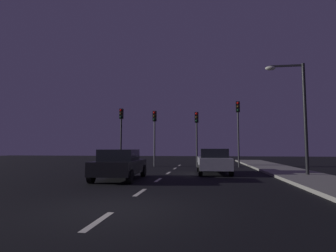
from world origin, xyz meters
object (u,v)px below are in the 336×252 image
(traffic_signal_center_left, at_px, (155,127))
(traffic_signal_center_right, at_px, (197,128))
(traffic_signal_far_left, at_px, (121,126))
(car_stopped_ahead, at_px, (213,161))
(car_adjacent_lane, at_px, (120,164))
(traffic_signal_far_right, at_px, (238,121))
(street_lamp_right, at_px, (298,106))

(traffic_signal_center_left, relative_size, traffic_signal_center_right, 1.03)
(traffic_signal_far_left, distance_m, traffic_signal_center_right, 6.63)
(traffic_signal_far_left, height_order, car_stopped_ahead, traffic_signal_far_left)
(traffic_signal_far_left, bearing_deg, car_stopped_ahead, -37.32)
(traffic_signal_center_left, bearing_deg, traffic_signal_far_left, 179.99)
(car_stopped_ahead, relative_size, car_adjacent_lane, 0.97)
(traffic_signal_far_left, bearing_deg, traffic_signal_center_right, -0.01)
(car_stopped_ahead, height_order, car_adjacent_lane, car_stopped_ahead)
(traffic_signal_center_right, relative_size, traffic_signal_far_right, 0.85)
(car_adjacent_lane, relative_size, street_lamp_right, 0.67)
(traffic_signal_far_left, height_order, traffic_signal_center_left, traffic_signal_far_left)
(car_adjacent_lane, bearing_deg, traffic_signal_center_left, 90.43)
(car_stopped_ahead, bearing_deg, traffic_signal_center_left, 128.95)
(traffic_signal_center_right, bearing_deg, car_adjacent_lane, -110.10)
(traffic_signal_far_right, bearing_deg, car_adjacent_lane, -125.72)
(traffic_signal_center_right, height_order, street_lamp_right, street_lamp_right)
(traffic_signal_center_left, height_order, car_adjacent_lane, traffic_signal_center_left)
(traffic_signal_far_left, distance_m, traffic_signal_far_right, 10.06)
(traffic_signal_far_right, relative_size, car_adjacent_lane, 1.30)
(traffic_signal_center_left, xyz_separation_m, car_stopped_ahead, (4.80, -5.94, -2.59))
(traffic_signal_far_right, bearing_deg, traffic_signal_center_right, -179.97)
(traffic_signal_far_left, relative_size, traffic_signal_far_right, 0.92)
(traffic_signal_center_left, height_order, street_lamp_right, street_lamp_right)
(traffic_signal_far_left, xyz_separation_m, traffic_signal_center_right, (6.63, -0.00, -0.27))
(traffic_signal_far_left, xyz_separation_m, street_lamp_right, (12.40, -7.23, 0.34))
(street_lamp_right, bearing_deg, traffic_signal_far_left, 149.76)
(traffic_signal_far_left, xyz_separation_m, traffic_signal_far_right, (10.06, 0.00, 0.26))
(traffic_signal_center_left, xyz_separation_m, car_adjacent_lane, (0.07, -9.72, -2.60))
(traffic_signal_center_left, xyz_separation_m, traffic_signal_center_right, (3.63, -0.00, -0.10))
(traffic_signal_far_left, relative_size, car_stopped_ahead, 1.24)
(traffic_signal_far_left, distance_m, car_stopped_ahead, 10.18)
(traffic_signal_center_left, distance_m, car_stopped_ahead, 8.07)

